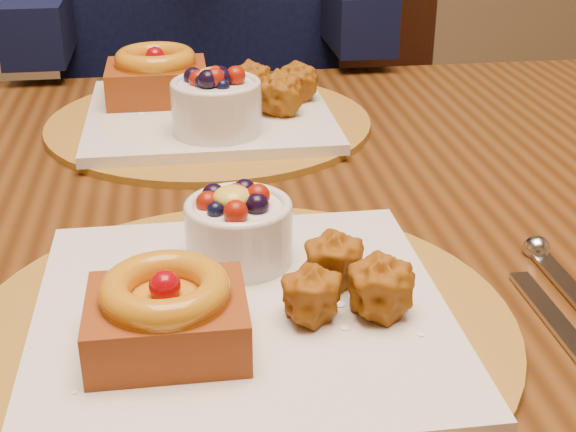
{
  "coord_description": "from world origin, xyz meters",
  "views": [
    {
      "loc": [
        -0.12,
        -0.66,
        1.07
      ],
      "look_at": [
        -0.05,
        -0.14,
        0.82
      ],
      "focal_mm": 50.0,
      "sensor_mm": 36.0,
      "label": 1
    }
  ],
  "objects_px": {
    "place_setting_far": "(206,104)",
    "chair_far": "(309,159)",
    "dining_table": "(224,273)",
    "place_setting_near": "(238,302)"
  },
  "relations": [
    {
      "from": "dining_table",
      "to": "chair_far",
      "type": "xyz_separation_m",
      "value": [
        0.21,
        0.75,
        -0.19
      ]
    },
    {
      "from": "dining_table",
      "to": "place_setting_far",
      "type": "xyz_separation_m",
      "value": [
        -0.0,
        0.21,
        0.11
      ]
    },
    {
      "from": "place_setting_near",
      "to": "place_setting_far",
      "type": "xyz_separation_m",
      "value": [
        -0.0,
        0.43,
        0.01
      ]
    },
    {
      "from": "place_setting_near",
      "to": "place_setting_far",
      "type": "bearing_deg",
      "value": 90.19
    },
    {
      "from": "dining_table",
      "to": "place_setting_far",
      "type": "distance_m",
      "value": 0.24
    },
    {
      "from": "dining_table",
      "to": "chair_far",
      "type": "height_order",
      "value": "chair_far"
    },
    {
      "from": "dining_table",
      "to": "place_setting_near",
      "type": "height_order",
      "value": "place_setting_near"
    },
    {
      "from": "place_setting_far",
      "to": "chair_far",
      "type": "xyz_separation_m",
      "value": [
        0.21,
        0.54,
        -0.29
      ]
    },
    {
      "from": "place_setting_far",
      "to": "chair_far",
      "type": "height_order",
      "value": "chair_far"
    },
    {
      "from": "place_setting_far",
      "to": "dining_table",
      "type": "bearing_deg",
      "value": -89.08
    }
  ]
}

